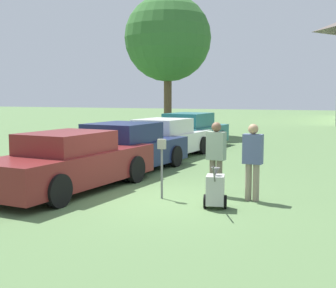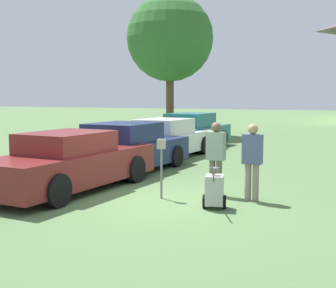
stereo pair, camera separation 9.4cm
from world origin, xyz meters
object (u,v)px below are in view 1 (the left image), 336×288
Objects in this scene: person_supervisor at (253,157)px; equipment_cart at (215,190)px; parking_meter at (162,157)px; parked_car_maroon at (71,163)px; parked_car_white at (165,140)px; parked_car_teal at (190,132)px; person_worker at (216,154)px; parked_car_navy at (125,149)px.

person_supervisor reaches higher than equipment_cart.
parked_car_maroon is at bearing 179.00° from parking_meter.
parked_car_teal is (-0.00, 3.03, 0.04)m from parked_car_white.
equipment_cart is (0.32, -1.25, -0.58)m from person_worker.
parked_car_teal is at bearing 96.47° from parked_car_maroon.
parked_car_navy is 3.86m from parking_meter.
person_supervisor is (4.30, -8.88, 0.26)m from parked_car_teal.
parked_car_teal reaches higher than equipment_cart.
person_supervisor is at bearing -24.12° from parked_car_navy.
parking_meter is (2.37, -0.04, 0.26)m from parked_car_maroon.
person_worker is at bearing -26.93° from parked_car_navy.
parked_car_maroon reaches higher than equipment_cart.
person_worker is at bearing -52.03° from parked_car_white.
parked_car_white is at bearing 110.48° from parking_meter.
parked_car_navy is 5.11m from equipment_cart.
parked_car_navy is 0.99× the size of parked_car_teal.
parked_car_navy is at bearing 96.47° from parked_car_maroon.
parked_car_navy is at bearing -26.06° from person_supervisor.
parked_car_white is 3.03m from parked_car_teal.
equipment_cart is (-0.58, -0.95, -0.57)m from person_supervisor.
parking_meter is 1.33× the size of equipment_cart.
person_supervisor is 1.25m from equipment_cart.
parked_car_navy is 6.34m from parked_car_teal.
parked_car_maroon is 6.30m from parked_car_white.
parked_car_white is at bearing -49.14° from person_supervisor.
parking_meter is at bearing 149.79° from equipment_cart.
parked_car_teal is at bearing 96.46° from parked_car_navy.
person_worker is (3.40, -5.55, 0.30)m from parked_car_white.
parked_car_white is 6.78m from parking_meter.
parking_meter is at bearing -45.56° from parked_car_navy.
parked_car_navy reaches higher than equipment_cart.
parked_car_maroon is 2.38m from parking_meter.
person_worker is (3.40, 0.75, 0.29)m from parked_car_maroon.
person_worker is (3.40, -8.58, 0.27)m from parked_car_teal.
parking_meter is at bearing 45.92° from person_worker.
person_worker reaches higher than parking_meter.
parked_car_teal reaches higher than parked_car_white.
parked_car_maroon is 3.03× the size of person_worker.
parked_car_navy is at bearing 125.27° from equipment_cart.
person_supervisor reaches higher than parked_car_navy.
person_worker reaches higher than parked_car_teal.
person_supervisor is at bearing 46.92° from equipment_cart.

